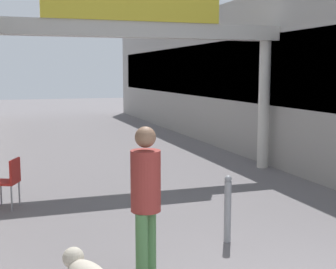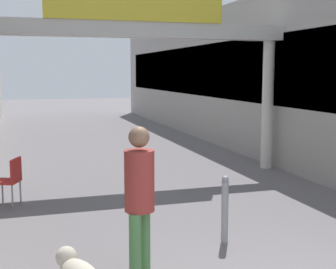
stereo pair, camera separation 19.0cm
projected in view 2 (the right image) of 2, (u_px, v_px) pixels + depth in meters
The scene contains 5 objects.
storefront_right at pixel (260, 77), 15.48m from camera, with size 3.00×26.00×4.45m.
arcade_sign_gateway at pixel (135, 48), 10.39m from camera, with size 7.40×0.47×4.13m.
pedestrian_with_dog at pixel (139, 193), 5.26m from camera, with size 0.48×0.48×1.80m.
bollard_post_metal at pixel (225, 209), 6.55m from camera, with size 0.10×0.10×0.97m.
cafe_chair_red_nearer at pixel (11, 178), 8.27m from camera, with size 0.52×0.52×0.89m.
Camera 2 is at (-2.40, -3.01, 2.40)m, focal length 50.00 mm.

